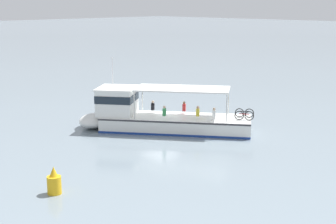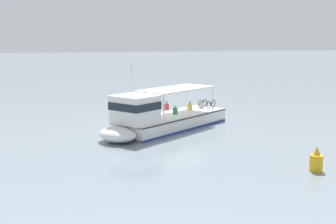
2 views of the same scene
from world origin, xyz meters
name	(u,v)px [view 2 (image 2 of 2)]	position (x,y,z in m)	size (l,w,h in m)	color
ground_plane	(142,128)	(0.00, 0.00, 0.00)	(400.00, 400.00, 0.00)	gray
ferry_main	(160,119)	(-1.04, 1.70, 1.02)	(12.21, 9.77, 5.32)	white
channel_buoy	(316,161)	(-6.44, 13.94, 0.57)	(0.70, 0.70, 1.40)	gold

